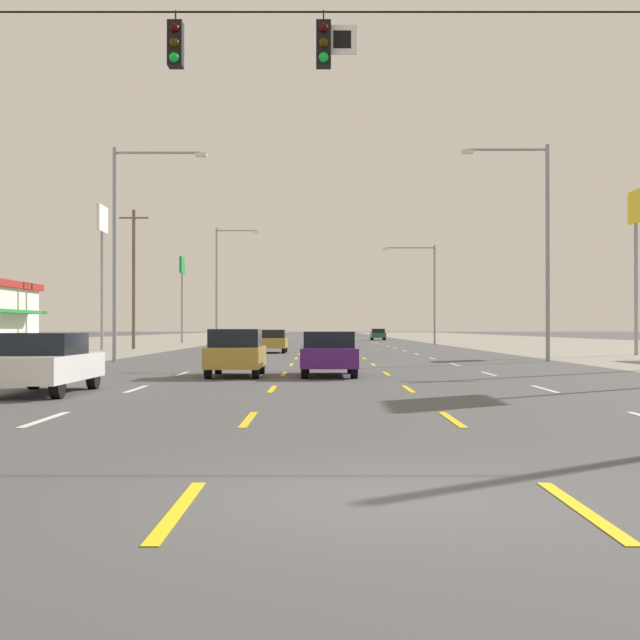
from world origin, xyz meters
The scene contains 17 objects.
ground_plane centered at (0.00, 66.00, 0.00)m, with size 572.00×572.00×0.00m, color #4C4C4F.
lot_apron_left centered at (-24.75, 66.00, 0.00)m, with size 28.00×440.00×0.01m, color gray.
lot_apron_right centered at (24.75, 66.00, 0.00)m, with size 28.00×440.00×0.01m, color gray.
lane_markings centered at (0.00, 104.50, 0.01)m, with size 10.64×227.60×0.01m.
signal_span_wire centered at (-0.71, 9.78, 5.30)m, with size 25.81×0.53×9.41m.
sedan_far_left_nearest centered at (-7.13, 12.97, 0.76)m, with size 1.80×4.50×1.46m.
hatchback_inner_left_near centered at (-3.25, 20.47, 0.78)m, with size 1.72×3.90×1.54m.
sedan_center_turn_mid centered at (-0.23, 20.81, 0.76)m, with size 1.80×4.50×1.46m.
sedan_inner_left_midfar centered at (-3.53, 47.62, 0.76)m, with size 1.80×4.50×1.46m.
sedan_far_right_far centered at (6.88, 104.33, 0.76)m, with size 1.80×4.50×1.46m.
pole_sign_left_row_1 centered at (-16.11, 54.80, 8.02)m, with size 0.24×2.53×10.32m.
pole_sign_left_row_2 centered at (-14.96, 84.00, 6.93)m, with size 0.24×2.32×9.00m.
streetlight_left_row_0 centered at (-9.70, 33.08, 5.83)m, with size 4.42×0.26×10.04m.
streetlight_right_row_0 centered at (9.75, 33.08, 5.87)m, with size 4.11×0.26×10.19m.
streetlight_left_row_1 centered at (-9.78, 73.76, 6.22)m, with size 4.06×0.26×10.88m.
streetlight_right_row_1 centered at (9.59, 73.76, 5.49)m, with size 4.90×0.26×9.28m.
utility_pole_left_row_1 centered at (-14.48, 57.76, 5.41)m, with size 2.20×0.26×10.42m.
Camera 1 is at (-0.52, -8.16, 1.58)m, focal length 49.52 mm.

